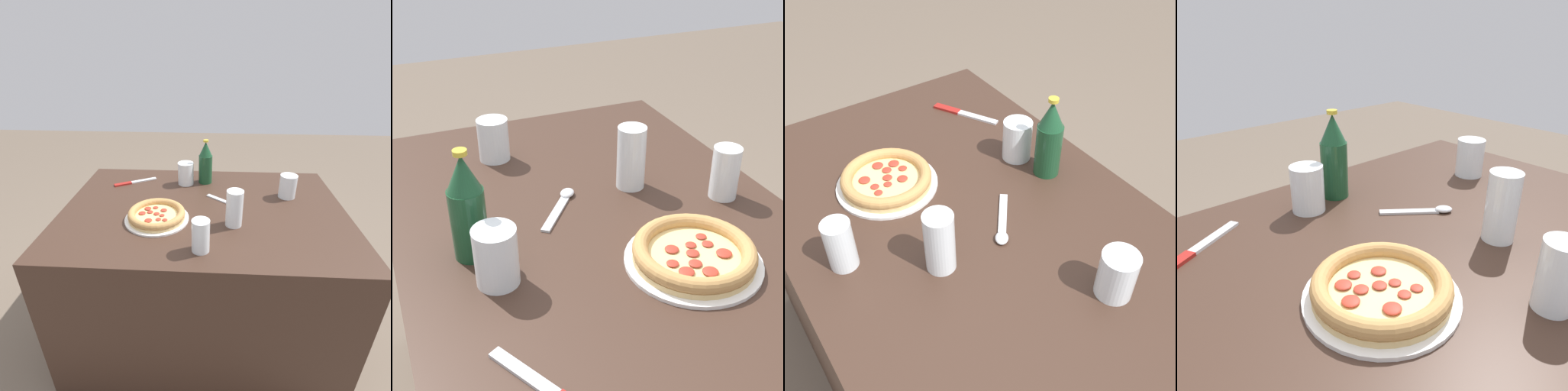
{
  "view_description": "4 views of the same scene",
  "coord_description": "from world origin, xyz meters",
  "views": [
    {
      "loc": [
        -0.03,
        1.22,
        1.45
      ],
      "look_at": [
        0.04,
        -0.02,
        0.81
      ],
      "focal_mm": 28.0,
      "sensor_mm": 36.0,
      "label": 1
    },
    {
      "loc": [
        0.91,
        -0.41,
        1.43
      ],
      "look_at": [
        -0.01,
        -0.03,
        0.84
      ],
      "focal_mm": 50.0,
      "sensor_mm": 36.0,
      "label": 2
    },
    {
      "loc": [
        -0.79,
        0.48,
        1.63
      ],
      "look_at": [
        -0.02,
        -0.05,
        0.8
      ],
      "focal_mm": 45.0,
      "sensor_mm": 36.0,
      "label": 3
    },
    {
      "loc": [
        0.56,
        0.49,
        1.2
      ],
      "look_at": [
        0.04,
        -0.09,
        0.84
      ],
      "focal_mm": 35.0,
      "sensor_mm": 36.0,
      "label": 4
    }
  ],
  "objects": [
    {
      "name": "spoon",
      "position": [
        -0.11,
        -0.05,
        0.77
      ],
      "size": [
        0.16,
        0.13,
        0.02
      ],
      "color": "silver",
      "rests_on": "table"
    },
    {
      "name": "knife",
      "position": [
        0.39,
        -0.25,
        0.77
      ],
      "size": [
        0.21,
        0.13,
        0.01
      ],
      "color": "maroon",
      "rests_on": "table"
    },
    {
      "name": "glass_iced_tea",
      "position": [
        -0.4,
        -0.13,
        0.82
      ],
      "size": [
        0.08,
        0.08,
        0.11
      ],
      "color": "white",
      "rests_on": "table"
    },
    {
      "name": "glass_lemonade",
      "position": [
        -0.13,
        0.14,
        0.84
      ],
      "size": [
        0.07,
        0.07,
        0.16
      ],
      "color": "white",
      "rests_on": "table"
    },
    {
      "name": "glass_cola",
      "position": [
        0.1,
        -0.26,
        0.82
      ],
      "size": [
        0.08,
        0.08,
        0.12
      ],
      "color": "white",
      "rests_on": "table"
    },
    {
      "name": "beer_bottle",
      "position": [
        -0.0,
        -0.28,
        0.87
      ],
      "size": [
        0.07,
        0.07,
        0.24
      ],
      "color": "#194728",
      "rests_on": "table"
    },
    {
      "name": "table",
      "position": [
        0.0,
        0.0,
        0.38
      ],
      "size": [
        1.28,
        0.88,
        0.76
      ],
      "color": "#3D281E",
      "rests_on": "ground_plane"
    },
    {
      "name": "glass_orange_juice",
      "position": [
        0.0,
        0.32,
        0.82
      ],
      "size": [
        0.07,
        0.07,
        0.13
      ],
      "color": "white",
      "rests_on": "table"
    },
    {
      "name": "pizza_pepperoni",
      "position": [
        0.2,
        0.11,
        0.78
      ],
      "size": [
        0.27,
        0.27,
        0.05
      ],
      "color": "white",
      "rests_on": "table"
    }
  ]
}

